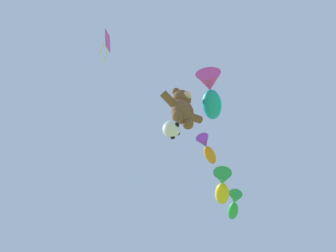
{
  "coord_description": "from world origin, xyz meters",
  "views": [
    {
      "loc": [
        -5.32,
        0.04,
        0.92
      ],
      "look_at": [
        -0.63,
        5.59,
        10.51
      ],
      "focal_mm": 35.0,
      "sensor_mm": 36.0,
      "label": 1
    }
  ],
  "objects_px": {
    "teddy_bear_kite": "(182,108)",
    "fish_kite_goldfin": "(222,186)",
    "diamond_kite": "(107,43)",
    "fish_kite_tangerine": "(207,149)",
    "fish_kite_emerald": "(234,205)",
    "fish_kite_teal": "(210,94)",
    "soccer_ball_kite": "(172,129)"
  },
  "relations": [
    {
      "from": "teddy_bear_kite",
      "to": "fish_kite_goldfin",
      "type": "relative_size",
      "value": 1.05
    },
    {
      "from": "fish_kite_goldfin",
      "to": "diamond_kite",
      "type": "relative_size",
      "value": 0.8
    },
    {
      "from": "fish_kite_tangerine",
      "to": "teddy_bear_kite",
      "type": "bearing_deg",
      "value": -159.7
    },
    {
      "from": "fish_kite_tangerine",
      "to": "fish_kite_emerald",
      "type": "relative_size",
      "value": 0.88
    },
    {
      "from": "fish_kite_teal",
      "to": "fish_kite_goldfin",
      "type": "distance_m",
      "value": 5.11
    },
    {
      "from": "fish_kite_teal",
      "to": "fish_kite_tangerine",
      "type": "xyz_separation_m",
      "value": [
        1.54,
        1.92,
        -0.97
      ]
    },
    {
      "from": "diamond_kite",
      "to": "fish_kite_teal",
      "type": "bearing_deg",
      "value": -24.95
    },
    {
      "from": "fish_kite_goldfin",
      "to": "fish_kite_emerald",
      "type": "bearing_deg",
      "value": 25.55
    },
    {
      "from": "fish_kite_emerald",
      "to": "fish_kite_goldfin",
      "type": "bearing_deg",
      "value": -154.45
    },
    {
      "from": "fish_kite_teal",
      "to": "fish_kite_emerald",
      "type": "bearing_deg",
      "value": 35.28
    },
    {
      "from": "fish_kite_teal",
      "to": "fish_kite_goldfin",
      "type": "bearing_deg",
      "value": 39.68
    },
    {
      "from": "fish_kite_goldfin",
      "to": "diamond_kite",
      "type": "xyz_separation_m",
      "value": [
        -8.46,
        -1.04,
        3.71
      ]
    },
    {
      "from": "diamond_kite",
      "to": "fish_kite_emerald",
      "type": "bearing_deg",
      "value": 10.86
    },
    {
      "from": "soccer_ball_kite",
      "to": "fish_kite_teal",
      "type": "relative_size",
      "value": 0.31
    },
    {
      "from": "soccer_ball_kite",
      "to": "fish_kite_emerald",
      "type": "relative_size",
      "value": 0.37
    },
    {
      "from": "teddy_bear_kite",
      "to": "fish_kite_tangerine",
      "type": "bearing_deg",
      "value": 20.3
    },
    {
      "from": "soccer_ball_kite",
      "to": "fish_kite_goldfin",
      "type": "bearing_deg",
      "value": 20.5
    },
    {
      "from": "fish_kite_emerald",
      "to": "diamond_kite",
      "type": "relative_size",
      "value": 0.74
    },
    {
      "from": "fish_kite_tangerine",
      "to": "diamond_kite",
      "type": "relative_size",
      "value": 0.65
    },
    {
      "from": "fish_kite_tangerine",
      "to": "fish_kite_goldfin",
      "type": "distance_m",
      "value": 2.63
    },
    {
      "from": "teddy_bear_kite",
      "to": "fish_kite_emerald",
      "type": "bearing_deg",
      "value": 24.91
    },
    {
      "from": "fish_kite_tangerine",
      "to": "fish_kite_goldfin",
      "type": "relative_size",
      "value": 0.81
    },
    {
      "from": "soccer_ball_kite",
      "to": "fish_kite_goldfin",
      "type": "distance_m",
      "value": 5.58
    },
    {
      "from": "soccer_ball_kite",
      "to": "fish_kite_tangerine",
      "type": "relative_size",
      "value": 0.43
    },
    {
      "from": "soccer_ball_kite",
      "to": "teddy_bear_kite",
      "type": "bearing_deg",
      "value": -29.42
    },
    {
      "from": "teddy_bear_kite",
      "to": "fish_kite_teal",
      "type": "bearing_deg",
      "value": -51.85
    },
    {
      "from": "fish_kite_emerald",
      "to": "fish_kite_teal",
      "type": "bearing_deg",
      "value": -144.72
    },
    {
      "from": "fish_kite_teal",
      "to": "fish_kite_emerald",
      "type": "height_order",
      "value": "fish_kite_teal"
    },
    {
      "from": "teddy_bear_kite",
      "to": "fish_kite_emerald",
      "type": "height_order",
      "value": "teddy_bear_kite"
    },
    {
      "from": "fish_kite_tangerine",
      "to": "diamond_kite",
      "type": "bearing_deg",
      "value": 177.88
    },
    {
      "from": "teddy_bear_kite",
      "to": "fish_kite_goldfin",
      "type": "bearing_deg",
      "value": 24.63
    },
    {
      "from": "fish_kite_tangerine",
      "to": "fish_kite_emerald",
      "type": "height_order",
      "value": "fish_kite_emerald"
    }
  ]
}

